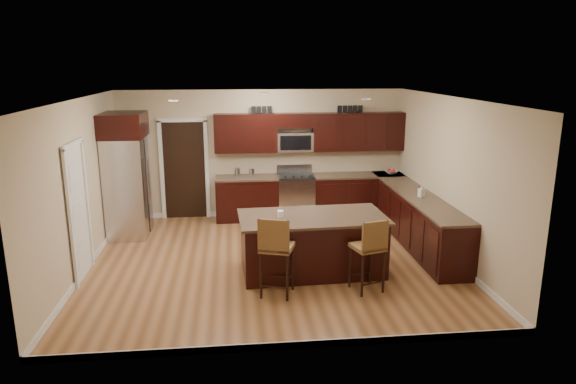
{
  "coord_description": "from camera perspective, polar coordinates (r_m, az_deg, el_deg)",
  "views": [
    {
      "loc": [
        -0.6,
        -8.04,
        3.24
      ],
      "look_at": [
        0.3,
        0.4,
        1.09
      ],
      "focal_mm": 32.0,
      "sensor_mm": 36.0,
      "label": 1
    }
  ],
  "objects": [
    {
      "name": "fruit_bowl",
      "position": [
        11.25,
        11.39,
        2.19
      ],
      "size": [
        0.32,
        0.32,
        0.07
      ],
      "primitive_type": "imported",
      "rotation": [
        0.0,
        0.0,
        0.14
      ],
      "color": "silver",
      "rests_on": "base_cabinets"
    },
    {
      "name": "ceiling",
      "position": [
        8.08,
        -1.85,
        10.36
      ],
      "size": [
        6.0,
        6.0,
        0.0
      ],
      "primitive_type": "plane",
      "rotation": [
        3.14,
        0.0,
        0.0
      ],
      "color": "silver",
      "rests_on": "wall_back"
    },
    {
      "name": "base_cabinets",
      "position": [
        10.2,
        8.36,
        -1.77
      ],
      "size": [
        4.02,
        3.96,
        0.92
      ],
      "color": "black",
      "rests_on": "floor"
    },
    {
      "name": "range",
      "position": [
        10.93,
        0.84,
        -0.48
      ],
      "size": [
        0.76,
        0.64,
        1.11
      ],
      "color": "silver",
      "rests_on": "floor"
    },
    {
      "name": "letter_decor",
      "position": [
        10.77,
        1.97,
        9.16
      ],
      "size": [
        2.2,
        0.03,
        0.15
      ],
      "primitive_type": null,
      "color": "black",
      "rests_on": "upper_cabinets"
    },
    {
      "name": "canister_short",
      "position": [
        10.73,
        -4.05,
        2.15
      ],
      "size": [
        0.11,
        0.11,
        0.17
      ],
      "primitive_type": "cylinder",
      "color": "silver",
      "rests_on": "base_cabinets"
    },
    {
      "name": "island",
      "position": [
        8.16,
        2.69,
        -5.97
      ],
      "size": [
        2.33,
        1.29,
        0.92
      ],
      "rotation": [
        0.0,
        0.0,
        0.04
      ],
      "color": "black",
      "rests_on": "floor"
    },
    {
      "name": "floor_mat",
      "position": [
        10.03,
        3.8,
        -4.65
      ],
      "size": [
        1.07,
        0.91,
        0.01
      ],
      "primitive_type": "cube",
      "rotation": [
        0.0,
        0.0,
        -0.39
      ],
      "color": "brown",
      "rests_on": "floor"
    },
    {
      "name": "pantry_door",
      "position": [
        8.4,
        -22.32,
        -2.22
      ],
      "size": [
        0.03,
        0.8,
        2.04
      ],
      "primitive_type": "cube",
      "color": "white",
      "rests_on": "floor"
    },
    {
      "name": "refrigerator",
      "position": [
        10.11,
        -17.48,
        1.91
      ],
      "size": [
        0.79,
        1.01,
        2.35
      ],
      "color": "silver",
      "rests_on": "floor"
    },
    {
      "name": "stool_right",
      "position": [
        7.44,
        9.1,
        -6.06
      ],
      "size": [
        0.51,
        0.51,
        1.1
      ],
      "rotation": [
        0.0,
        0.0,
        0.29
      ],
      "color": "brown",
      "rests_on": "floor"
    },
    {
      "name": "island_jar",
      "position": [
        7.93,
        -0.84,
        -2.44
      ],
      "size": [
        0.1,
        0.1,
        0.1
      ],
      "primitive_type": "cylinder",
      "color": "white",
      "rests_on": "island"
    },
    {
      "name": "canister_tall",
      "position": [
        10.73,
        -5.65,
        2.17
      ],
      "size": [
        0.12,
        0.12,
        0.2
      ],
      "primitive_type": "cylinder",
      "color": "silver",
      "rests_on": "base_cabinets"
    },
    {
      "name": "upper_cabinets",
      "position": [
        10.84,
        2.7,
        6.76
      ],
      "size": [
        4.0,
        0.33,
        0.8
      ],
      "color": "black",
      "rests_on": "wall_back"
    },
    {
      "name": "wall_back",
      "position": [
        10.97,
        -2.87,
        4.26
      ],
      "size": [
        6.0,
        0.0,
        6.0
      ],
      "primitive_type": "plane",
      "rotation": [
        1.57,
        0.0,
        0.0
      ],
      "color": "#C8B390",
      "rests_on": "floor"
    },
    {
      "name": "microwave",
      "position": [
        10.85,
        0.77,
        5.6
      ],
      "size": [
        0.76,
        0.31,
        0.4
      ],
      "primitive_type": "cube",
      "color": "silver",
      "rests_on": "upper_cabinets"
    },
    {
      "name": "floor",
      "position": [
        8.69,
        -1.71,
        -7.7
      ],
      "size": [
        6.0,
        6.0,
        0.0
      ],
      "primitive_type": "plane",
      "color": "#9C673E",
      "rests_on": "ground"
    },
    {
      "name": "stool_left",
      "position": [
        7.19,
        -1.37,
        -6.18
      ],
      "size": [
        0.56,
        0.56,
        1.18
      ],
      "rotation": [
        0.0,
        0.0,
        -0.32
      ],
      "color": "brown",
      "rests_on": "floor"
    },
    {
      "name": "soap_bottle",
      "position": [
        9.41,
        14.64,
        0.14
      ],
      "size": [
        0.12,
        0.13,
        0.22
      ],
      "primitive_type": "imported",
      "rotation": [
        0.0,
        0.0,
        0.31
      ],
      "color": "#B2B2B2",
      "rests_on": "base_cabinets"
    },
    {
      "name": "wall_left",
      "position": [
        8.6,
        -22.12,
        0.45
      ],
      "size": [
        0.0,
        5.5,
        5.5
      ],
      "primitive_type": "plane",
      "rotation": [
        1.57,
        0.0,
        1.57
      ],
      "color": "#C8B390",
      "rests_on": "floor"
    },
    {
      "name": "doorway",
      "position": [
        11.05,
        -11.42,
        2.38
      ],
      "size": [
        0.85,
        0.03,
        2.06
      ],
      "primitive_type": "cube",
      "color": "black",
      "rests_on": "floor"
    },
    {
      "name": "wall_right",
      "position": [
        9.01,
        17.62,
        1.42
      ],
      "size": [
        0.0,
        5.5,
        5.5
      ],
      "primitive_type": "plane",
      "rotation": [
        1.57,
        0.0,
        -1.57
      ],
      "color": "#C8B390",
      "rests_on": "floor"
    }
  ]
}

